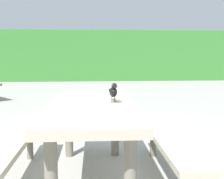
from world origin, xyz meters
name	(u,v)px	position (x,y,z in m)	size (l,w,h in m)	color
hedge_wall	(93,56)	(0.00, 10.57, 1.04)	(28.00, 2.22, 2.08)	#387A33
picnic_table_foreground	(92,123)	(-0.13, 0.08, 0.56)	(1.70, 1.81, 0.74)	#B2A893
bird_grackle	(113,91)	(0.07, 0.10, 0.84)	(0.08, 0.29, 0.18)	black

